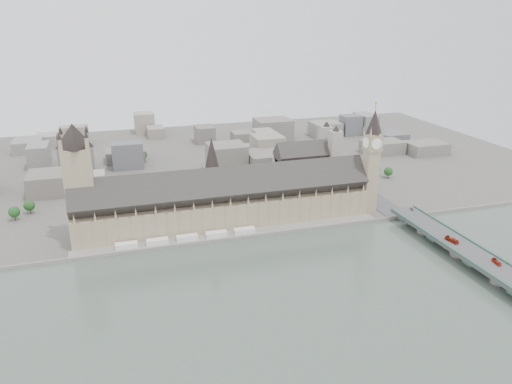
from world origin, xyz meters
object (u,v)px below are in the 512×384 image
object	(u,v)px
westminster_abbey	(308,165)
car_approach	(412,209)
red_bus_north	(452,240)
red_bus_south	(496,262)
elizabeth_tower	(372,155)
westminster_bridge	(452,246)
victoria_tower	(79,177)
palace_of_westminster	(226,201)

from	to	relation	value
westminster_abbey	car_approach	bearing A→B (deg)	-64.01
westminster_abbey	red_bus_north	xyz separation A→B (m)	(47.71, -184.74, -13.13)
red_bus_north	red_bus_south	xyz separation A→B (m)	(7.47, -40.69, -0.36)
elizabeth_tower	westminster_bridge	bearing A→B (deg)	-75.89
westminster_abbey	car_approach	size ratio (longest dim) A/B	13.32
westminster_bridge	car_approach	world-z (taller)	car_approach
red_bus_north	car_approach	size ratio (longest dim) A/B	2.39
westminster_bridge	car_approach	bearing A→B (deg)	85.21
westminster_bridge	elizabeth_tower	bearing A→B (deg)	104.11
red_bus_south	car_approach	bearing A→B (deg)	101.19
elizabeth_tower	red_bus_south	xyz separation A→B (m)	(28.10, -138.43, -46.50)
elizabeth_tower	car_approach	distance (m)	62.78
elizabeth_tower	red_bus_north	distance (m)	110.03
victoria_tower	westminster_bridge	world-z (taller)	victoria_tower
westminster_abbey	westminster_bridge	bearing A→B (deg)	-74.36
victoria_tower	red_bus_south	size ratio (longest dim) A/B	10.38
palace_of_westminster	red_bus_north	world-z (taller)	palace_of_westminster
palace_of_westminster	car_approach	world-z (taller)	palace_of_westminster
red_bus_north	red_bus_south	bearing A→B (deg)	-88.94
westminster_bridge	westminster_abbey	bearing A→B (deg)	105.64
victoria_tower	red_bus_north	world-z (taller)	victoria_tower
palace_of_westminster	red_bus_south	size ratio (longest dim) A/B	27.51
elizabeth_tower	car_approach	bearing A→B (deg)	-44.60
red_bus_north	westminster_bridge	bearing A→B (deg)	24.29
red_bus_south	elizabeth_tower	bearing A→B (deg)	113.43
victoria_tower	elizabeth_tower	bearing A→B (deg)	-3.96
westminster_abbey	red_bus_south	xyz separation A→B (m)	(55.18, -225.43, -13.49)
westminster_bridge	red_bus_north	size ratio (longest dim) A/B	26.62
westminster_bridge	red_bus_north	bearing A→B (deg)	-146.37
elizabeth_tower	westminster_abbey	xyz separation A→B (m)	(-27.08, 87.00, -33.01)
car_approach	red_bus_south	bearing A→B (deg)	-66.33
elizabeth_tower	red_bus_south	distance (m)	148.71
westminster_bridge	red_bus_north	xyz separation A→B (m)	(-3.36, -2.24, 6.83)
elizabeth_tower	westminster_abbey	world-z (taller)	elizabeth_tower
westminster_bridge	westminster_abbey	xyz separation A→B (m)	(-51.08, 182.50, 19.96)
palace_of_westminster	red_bus_south	distance (m)	224.17
victoria_tower	red_bus_north	bearing A→B (deg)	-22.41
elizabeth_tower	victoria_tower	size ratio (longest dim) A/B	1.07
elizabeth_tower	victoria_tower	distance (m)	260.64
elizabeth_tower	palace_of_westminster	bearing A→B (deg)	175.15
westminster_bridge	red_bus_south	xyz separation A→B (m)	(4.10, -42.93, 6.47)
westminster_bridge	red_bus_north	world-z (taller)	red_bus_north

